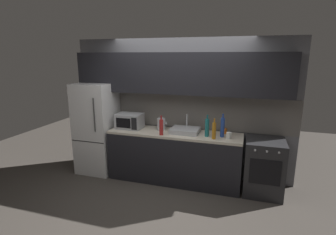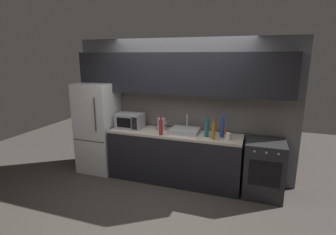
# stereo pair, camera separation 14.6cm
# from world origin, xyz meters

# --- Properties ---
(ground_plane) EXTENTS (10.00, 10.00, 0.00)m
(ground_plane) POSITION_xyz_m (0.00, 0.00, 0.00)
(ground_plane) COLOR #3D3833
(back_wall) EXTENTS (4.05, 0.44, 2.50)m
(back_wall) POSITION_xyz_m (0.00, 1.20, 1.55)
(back_wall) COLOR slate
(back_wall) RESTS_ON ground
(counter_run) EXTENTS (2.31, 0.60, 0.90)m
(counter_run) POSITION_xyz_m (0.00, 0.90, 0.45)
(counter_run) COLOR black
(counter_run) RESTS_ON ground
(refrigerator) EXTENTS (0.68, 0.69, 1.70)m
(refrigerator) POSITION_xyz_m (-1.54, 0.90, 0.85)
(refrigerator) COLOR white
(refrigerator) RESTS_ON ground
(oven_range) EXTENTS (0.60, 0.62, 0.90)m
(oven_range) POSITION_xyz_m (1.50, 0.90, 0.45)
(oven_range) COLOR #232326
(oven_range) RESTS_ON ground
(microwave) EXTENTS (0.46, 0.35, 0.27)m
(microwave) POSITION_xyz_m (-0.86, 0.92, 1.04)
(microwave) COLOR #A8AAAF
(microwave) RESTS_ON counter_run
(sink_basin) EXTENTS (0.48, 0.38, 0.30)m
(sink_basin) POSITION_xyz_m (0.18, 0.93, 0.94)
(sink_basin) COLOR #ADAFB5
(sink_basin) RESTS_ON counter_run
(kettle) EXTENTS (0.18, 0.14, 0.24)m
(kettle) POSITION_xyz_m (-0.26, 0.97, 1.01)
(kettle) COLOR #B7BABF
(kettle) RESTS_ON counter_run
(wine_bottle_teal) EXTENTS (0.07, 0.07, 0.37)m
(wine_bottle_teal) POSITION_xyz_m (0.57, 0.83, 1.05)
(wine_bottle_teal) COLOR #19666B
(wine_bottle_teal) RESTS_ON counter_run
(wine_bottle_blue) EXTENTS (0.07, 0.07, 0.39)m
(wine_bottle_blue) POSITION_xyz_m (0.82, 0.89, 1.06)
(wine_bottle_blue) COLOR #234299
(wine_bottle_blue) RESTS_ON counter_run
(wine_bottle_amber) EXTENTS (0.06, 0.06, 0.33)m
(wine_bottle_amber) POSITION_xyz_m (0.70, 0.74, 1.04)
(wine_bottle_amber) COLOR #B27019
(wine_bottle_amber) RESTS_ON counter_run
(wine_bottle_red) EXTENTS (0.07, 0.07, 0.33)m
(wine_bottle_red) POSITION_xyz_m (-0.17, 0.69, 1.04)
(wine_bottle_red) COLOR #A82323
(wine_bottle_red) RESTS_ON counter_run
(mug_orange) EXTENTS (0.08, 0.08, 0.09)m
(mug_orange) POSITION_xyz_m (0.84, 1.08, 0.94)
(mug_orange) COLOR orange
(mug_orange) RESTS_ON counter_run
(mug_white) EXTENTS (0.08, 0.08, 0.11)m
(mug_white) POSITION_xyz_m (0.93, 0.81, 0.95)
(mug_white) COLOR silver
(mug_white) RESTS_ON counter_run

